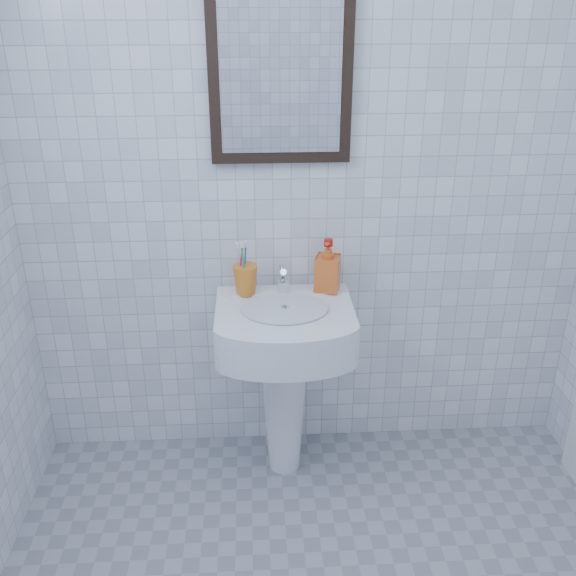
{
  "coord_description": "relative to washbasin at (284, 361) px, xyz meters",
  "views": [
    {
      "loc": [
        -0.22,
        -1.13,
        1.79
      ],
      "look_at": [
        -0.1,
        0.86,
        0.88
      ],
      "focal_mm": 40.0,
      "sensor_mm": 36.0,
      "label": 1
    }
  ],
  "objects": [
    {
      "name": "washbasin",
      "position": [
        0.0,
        0.0,
        0.0
      ],
      "size": [
        0.5,
        0.37,
        0.77
      ],
      "color": "white",
      "rests_on": "ground"
    },
    {
      "name": "faucet",
      "position": [
        0.0,
        0.09,
        0.29
      ],
      "size": [
        0.05,
        0.1,
        0.12
      ],
      "color": "silver",
      "rests_on": "washbasin"
    },
    {
      "name": "toothbrush_cup",
      "position": [
        -0.14,
        0.09,
        0.3
      ],
      "size": [
        0.11,
        0.11,
        0.11
      ],
      "primitive_type": null,
      "rotation": [
        0.0,
        0.0,
        0.24
      ],
      "color": "orange",
      "rests_on": "washbasin"
    },
    {
      "name": "wall_back",
      "position": [
        0.11,
        0.22,
        0.73
      ],
      "size": [
        2.2,
        0.02,
        2.5
      ],
      "primitive_type": "cube",
      "color": "white",
      "rests_on": "ground"
    },
    {
      "name": "soap_dispenser",
      "position": [
        0.17,
        0.11,
        0.35
      ],
      "size": [
        0.11,
        0.11,
        0.2
      ],
      "primitive_type": "imported",
      "rotation": [
        0.0,
        0.0,
        -0.28
      ],
      "color": "red",
      "rests_on": "washbasin"
    },
    {
      "name": "wall_mirror",
      "position": [
        0.0,
        0.2,
        1.03
      ],
      "size": [
        0.5,
        0.04,
        0.62
      ],
      "color": "black",
      "rests_on": "wall_back"
    }
  ]
}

